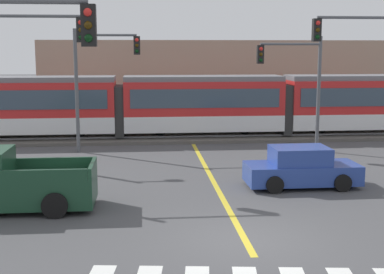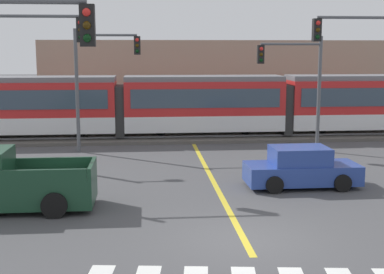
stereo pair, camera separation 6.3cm
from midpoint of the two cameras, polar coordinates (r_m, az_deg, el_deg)
ground_plane at (r=14.82m, az=5.55°, el=-10.85°), size 200.00×200.00×0.00m
track_bed at (r=30.99m, az=-0.27°, el=0.03°), size 120.00×4.00×0.18m
rail_near at (r=30.26m, az=-0.15°, el=0.07°), size 120.00×0.08×0.10m
rail_far at (r=31.68m, az=-0.38°, el=0.49°), size 120.00×0.08×0.10m
light_rail_tram at (r=30.81m, az=1.11°, el=3.64°), size 28.00×2.64×3.43m
lane_centre_line at (r=21.22m, az=2.12°, el=-4.57°), size 0.20×16.08×0.01m
sedan_crossing at (r=20.44m, az=11.51°, el=-3.30°), size 4.22×1.96×1.52m
pickup_truck at (r=18.13m, az=-19.39°, el=-4.79°), size 5.40×2.25×1.98m
traffic_light_mid_right at (r=23.22m, az=19.19°, el=7.27°), size 4.25×0.38×6.68m
traffic_light_mid_left at (r=21.07m, az=-18.94°, el=7.11°), size 4.25×0.38×6.76m
traffic_light_far_right at (r=27.10m, az=11.14°, el=6.40°), size 3.25×0.38×5.75m
traffic_light_far_left at (r=26.93m, az=-10.09°, el=6.95°), size 3.25×0.38×6.11m
building_backdrop_far at (r=40.45m, az=3.04°, el=6.15°), size 26.00×6.00×5.73m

